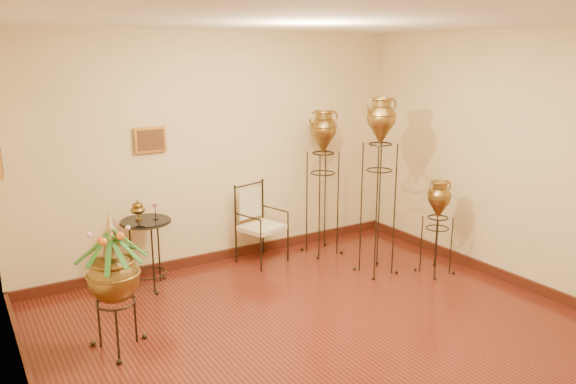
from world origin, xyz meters
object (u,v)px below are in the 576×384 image
amphora_tall (379,185)px  planter_urn (113,272)px  side_table (147,252)px  amphora_mid (323,182)px  armchair (262,224)px

amphora_tall → planter_urn: 3.13m
planter_urn → side_table: 1.40m
amphora_mid → armchair: 0.96m
amphora_mid → planter_urn: size_ratio=1.44×
amphora_mid → side_table: amphora_mid is taller
armchair → side_table: (-1.46, -0.02, -0.08)m
planter_urn → armchair: 2.45m
armchair → planter_urn: bearing=-166.3°
planter_urn → armchair: bearing=29.9°
amphora_tall → planter_urn: bearing=-176.1°
amphora_tall → armchair: 1.52m
amphora_tall → planter_urn: size_ratio=1.61×
amphora_mid → armchair: (-0.83, 0.10, -0.46)m
amphora_tall → armchair: bearing=134.6°
amphora_tall → side_table: 2.72m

